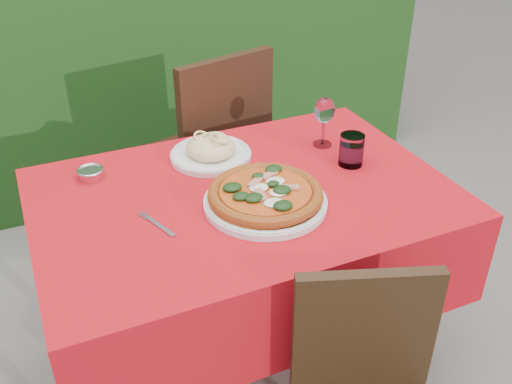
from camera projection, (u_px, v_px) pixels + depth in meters
name	position (u px, v px, depth m)	size (l,w,h in m)	color
ground	(246.00, 361.00, 2.14)	(60.00, 60.00, 0.00)	#645E5B
hedge	(123.00, 16.00, 2.87)	(3.20, 0.55, 1.78)	black
dining_table	(244.00, 231.00, 1.83)	(1.26, 0.86, 0.75)	#4B3018
chair_far	(213.00, 146.00, 2.43)	(0.54, 0.54, 0.97)	black
pizza_plate	(265.00, 196.00, 1.66)	(0.40, 0.40, 0.07)	silver
pasta_plate	(211.00, 151.00, 1.92)	(0.27, 0.27, 0.08)	white
water_glass	(351.00, 151.00, 1.87)	(0.08, 0.08, 0.11)	silver
wine_glass	(324.00, 112.00, 1.95)	(0.07, 0.07, 0.18)	silver
fork	(160.00, 227.00, 1.58)	(0.02, 0.17, 0.00)	#AEADB4
steel_ramekin	(91.00, 174.00, 1.81)	(0.08, 0.08, 0.03)	silver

